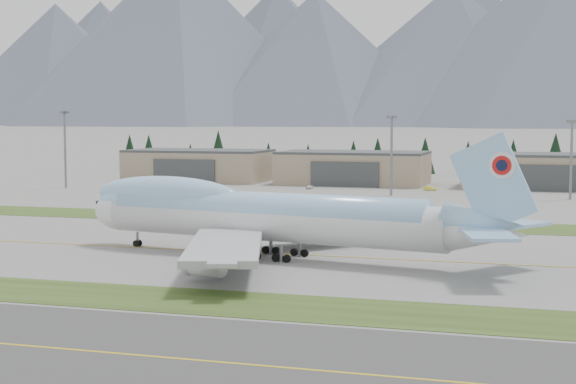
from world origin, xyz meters
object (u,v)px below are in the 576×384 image
(boeing_747_freighter, at_px, (266,215))
(service_vehicle_b, at_px, (430,191))
(hangar_left, at_px, (199,165))
(service_vehicle_a, at_px, (309,189))
(hangar_center, at_px, (353,168))
(hangar_right, at_px, (542,171))

(boeing_747_freighter, xyz_separation_m, service_vehicle_b, (8.11, 134.68, -6.65))
(hangar_left, bearing_deg, service_vehicle_a, -27.02)
(hangar_center, bearing_deg, service_vehicle_b, -34.39)
(hangar_right, xyz_separation_m, service_vehicle_b, (-32.25, -18.99, -5.39))
(hangar_left, height_order, service_vehicle_b, hangar_left)
(hangar_center, height_order, service_vehicle_b, hangar_center)
(hangar_center, relative_size, service_vehicle_b, 11.93)
(hangar_left, bearing_deg, hangar_right, 0.00)
(boeing_747_freighter, bearing_deg, hangar_right, 85.98)
(boeing_747_freighter, distance_m, hangar_left, 170.84)
(hangar_center, bearing_deg, hangar_right, 0.00)
(hangar_center, bearing_deg, hangar_left, 180.00)
(hangar_center, height_order, hangar_right, same)
(hangar_left, height_order, hangar_right, same)
(hangar_right, height_order, service_vehicle_b, hangar_right)
(boeing_747_freighter, distance_m, hangar_center, 154.93)
(boeing_747_freighter, xyz_separation_m, hangar_right, (40.36, 153.67, -1.26))
(hangar_right, relative_size, service_vehicle_b, 11.93)
(boeing_747_freighter, height_order, hangar_center, boeing_747_freighter)
(hangar_right, bearing_deg, boeing_747_freighter, -104.72)
(boeing_747_freighter, xyz_separation_m, hangar_center, (-19.64, 153.67, -1.26))
(service_vehicle_a, distance_m, service_vehicle_b, 36.68)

